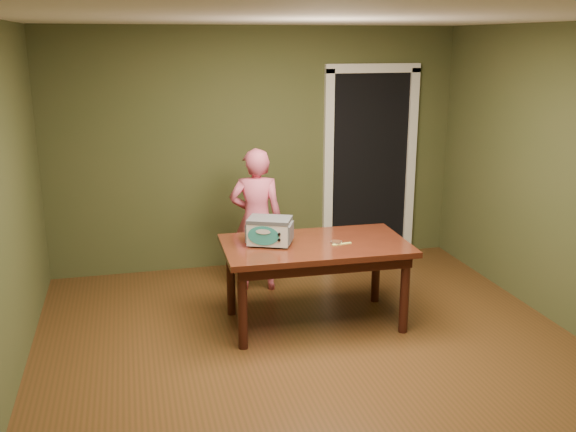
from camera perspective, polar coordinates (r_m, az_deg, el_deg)
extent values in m
plane|color=#543118|center=(5.12, 3.19, -13.22)|extent=(5.00, 5.00, 0.00)
cube|color=#434625|center=(7.01, -2.72, 5.94)|extent=(4.50, 0.02, 2.60)
cube|color=#434625|center=(2.52, 21.14, -12.87)|extent=(4.50, 0.02, 2.60)
cube|color=white|center=(4.50, 3.71, 17.28)|extent=(4.50, 5.00, 0.02)
cube|color=black|center=(7.70, 6.41, 4.82)|extent=(0.90, 0.60, 2.10)
cube|color=black|center=(7.41, 7.26, 4.38)|extent=(0.90, 0.02, 2.10)
cube|color=white|center=(7.23, 3.59, 4.20)|extent=(0.10, 0.06, 2.20)
cube|color=white|center=(7.59, 10.83, 4.49)|extent=(0.10, 0.06, 2.20)
cube|color=white|center=(7.27, 7.60, 12.90)|extent=(1.10, 0.06, 0.10)
cube|color=#3D180E|center=(5.57, 2.45, -2.65)|extent=(1.62, 0.94, 0.05)
cube|color=black|center=(5.60, 2.44, -3.38)|extent=(1.50, 0.82, 0.10)
cylinder|color=black|center=(5.25, -4.06, -8.22)|extent=(0.08, 0.08, 0.70)
cylinder|color=black|center=(5.89, -5.10, -5.54)|extent=(0.08, 0.08, 0.70)
cylinder|color=black|center=(5.61, 10.32, -6.85)|extent=(0.08, 0.08, 0.70)
cylinder|color=black|center=(6.22, 7.83, -4.50)|extent=(0.08, 0.08, 0.70)
cylinder|color=#4C4F54|center=(5.46, -3.32, -2.68)|extent=(0.02, 0.02, 0.02)
cylinder|color=#4C4F54|center=(5.64, -2.89, -2.09)|extent=(0.02, 0.02, 0.02)
cylinder|color=#4C4F54|center=(5.41, -0.30, -2.84)|extent=(0.02, 0.02, 0.02)
cylinder|color=#4C4F54|center=(5.59, 0.03, -2.24)|extent=(0.02, 0.02, 0.02)
cube|color=silver|center=(5.49, -1.63, -1.40)|extent=(0.42, 0.37, 0.20)
cube|color=#4C4F54|center=(5.46, -1.64, -0.33)|extent=(0.43, 0.38, 0.03)
cube|color=#4C4F54|center=(5.53, -3.50, -1.30)|extent=(0.11, 0.21, 0.15)
cube|color=#4C4F54|center=(5.46, 0.26, -1.49)|extent=(0.11, 0.21, 0.15)
ellipsoid|color=teal|center=(5.37, -2.21, -1.78)|extent=(0.25, 0.11, 0.17)
cylinder|color=black|center=(5.34, -0.79, -1.63)|extent=(0.03, 0.02, 0.02)
cylinder|color=black|center=(5.36, -0.79, -2.15)|extent=(0.02, 0.02, 0.02)
cylinder|color=silver|center=(5.56, 4.32, -2.36)|extent=(0.10, 0.10, 0.02)
cylinder|color=#4D2619|center=(5.55, 4.32, -2.29)|extent=(0.09, 0.09, 0.01)
cube|color=#D1CF5B|center=(5.54, 4.80, -2.49)|extent=(0.18, 0.05, 0.01)
imported|color=#DE5B7A|center=(6.38, -2.84, -0.35)|extent=(0.59, 0.45, 1.44)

